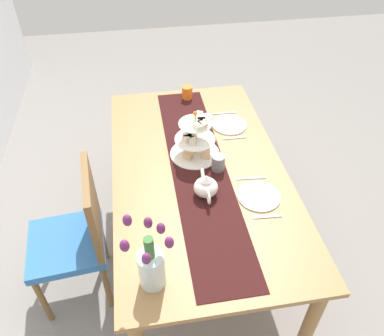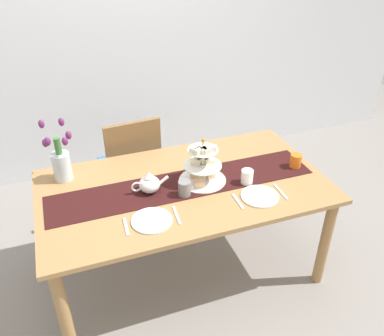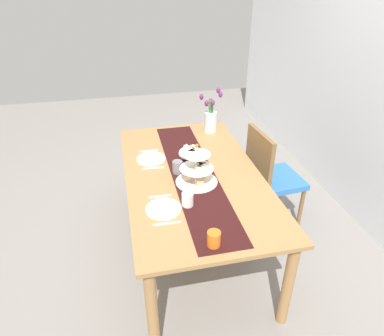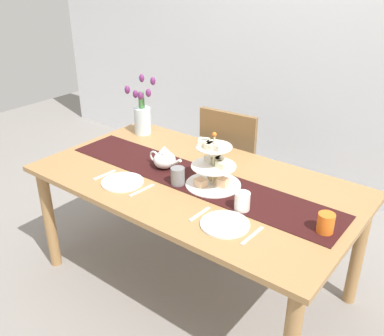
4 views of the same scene
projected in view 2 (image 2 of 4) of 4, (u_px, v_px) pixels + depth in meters
ground_plane at (185, 267)px, 2.92m from camera, size 8.00×8.00×0.00m
room_wall_rear at (124, 32)px, 3.50m from camera, size 6.00×0.08×2.60m
dining_table at (184, 196)px, 2.59m from camera, size 1.80×0.99×0.72m
chair_left at (131, 163)px, 3.18m from camera, size 0.45×0.45×0.91m
table_runner at (184, 185)px, 2.53m from camera, size 1.69×0.32×0.00m
tiered_cake_stand at (202, 166)px, 2.51m from camera, size 0.30×0.30×0.30m
teapot at (149, 184)px, 2.44m from camera, size 0.24×0.13×0.14m
tulip_vase at (61, 161)px, 2.53m from camera, size 0.18×0.20×0.39m
dinner_plate_left at (152, 221)px, 2.23m from camera, size 0.23×0.23×0.01m
fork_left at (126, 227)px, 2.19m from camera, size 0.03×0.15×0.01m
knife_left at (177, 215)px, 2.28m from camera, size 0.03×0.17×0.01m
dinner_plate_right at (260, 196)px, 2.43m from camera, size 0.23×0.23×0.01m
fork_right at (238, 201)px, 2.38m from camera, size 0.02×0.15×0.01m
knife_right at (281, 192)px, 2.47m from camera, size 0.02×0.17×0.01m
mug_grey at (184, 188)px, 2.42m from camera, size 0.08×0.08×0.09m
mug_white_text at (247, 177)px, 2.53m from camera, size 0.08×0.08×0.09m
mug_orange at (296, 161)px, 2.69m from camera, size 0.08×0.08×0.09m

